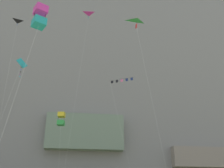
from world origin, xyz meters
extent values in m
cube|color=gray|center=(0.00, 69.53, 39.55)|extent=(180.00, 28.06, 79.09)
cube|color=gray|center=(0.00, 55.53, 17.25)|extent=(16.93, 4.64, 7.84)
cube|color=gray|center=(26.96, 55.53, 12.36)|extent=(14.68, 4.25, 4.41)
pyramid|color=#CC3399|center=(-0.84, 33.19, 31.43)|extent=(1.55, 1.07, 0.33)
cube|color=teal|center=(-0.87, 32.71, 31.35)|extent=(0.08, 0.45, 0.48)
cylinder|color=silver|center=(-2.25, 31.99, 15.73)|extent=(2.76, 1.47, 31.23)
cube|color=#CC3399|center=(-5.17, 14.11, 16.94)|extent=(1.30, 1.30, 0.67)
cube|color=teal|center=(-5.17, 14.11, 15.71)|extent=(1.30, 1.30, 0.67)
cylinder|color=black|center=(-4.74, 14.11, 16.33)|extent=(0.03, 0.03, 1.80)
cylinder|color=black|center=(-5.60, 14.11, 16.33)|extent=(0.03, 0.03, 1.80)
cylinder|color=silver|center=(-5.93, 12.76, 7.75)|extent=(1.53, 2.72, 15.26)
pyramid|color=green|center=(4.21, 19.54, 20.86)|extent=(1.84, 1.32, 0.33)
cube|color=red|center=(4.14, 20.09, 20.74)|extent=(0.12, 0.50, 0.54)
cylinder|color=silver|center=(5.36, 19.46, 10.43)|extent=(2.46, 1.29, 20.62)
cube|color=yellow|center=(-4.33, 37.51, 15.64)|extent=(1.22, 1.22, 0.73)
cube|color=green|center=(-4.33, 37.51, 14.30)|extent=(1.22, 1.22, 0.73)
cylinder|color=black|center=(-3.86, 37.51, 14.97)|extent=(0.04, 0.04, 1.96)
cylinder|color=black|center=(-4.79, 37.51, 14.97)|extent=(0.04, 0.04, 1.96)
cylinder|color=black|center=(4.53, 32.25, 19.96)|extent=(3.46, 1.82, 0.02)
cube|color=black|center=(3.15, 32.97, 19.73)|extent=(0.35, 0.21, 0.42)
cube|color=black|center=(3.84, 32.61, 19.73)|extent=(0.36, 0.22, 0.42)
cube|color=pink|center=(4.53, 32.25, 19.73)|extent=(0.36, 0.22, 0.42)
cube|color=navy|center=(5.22, 31.89, 19.73)|extent=(0.36, 0.22, 0.42)
cube|color=navy|center=(5.91, 31.52, 19.73)|extent=(0.36, 0.23, 0.42)
cylinder|color=silver|center=(4.71, 31.99, 10.04)|extent=(3.81, 2.32, 19.85)
pyramid|color=black|center=(-12.79, 35.02, 30.13)|extent=(1.57, 1.24, 0.37)
cube|color=blue|center=(-12.66, 34.60, 30.08)|extent=(0.17, 0.43, 0.46)
cylinder|color=silver|center=(-12.21, 32.87, 15.10)|extent=(0.92, 3.49, 29.96)
cube|color=teal|center=(-9.19, 27.46, 19.11)|extent=(1.32, 0.97, 1.56)
cylinder|color=black|center=(-9.19, 27.46, 19.11)|extent=(0.37, 0.30, 1.26)
cube|color=black|center=(-9.22, 27.46, 18.51)|extent=(0.14, 0.15, 0.09)
cube|color=blue|center=(-9.17, 27.46, 18.18)|extent=(0.14, 0.16, 0.09)
cube|color=black|center=(-9.17, 27.46, 17.85)|extent=(0.12, 0.17, 0.09)
cube|color=purple|center=(-9.22, 27.46, 17.52)|extent=(0.09, 0.18, 0.09)
cube|color=#38B2D1|center=(-9.20, 27.46, 17.19)|extent=(0.15, 0.14, 0.09)
camera|label=1|loc=(-1.73, -3.56, 2.67)|focal=42.70mm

